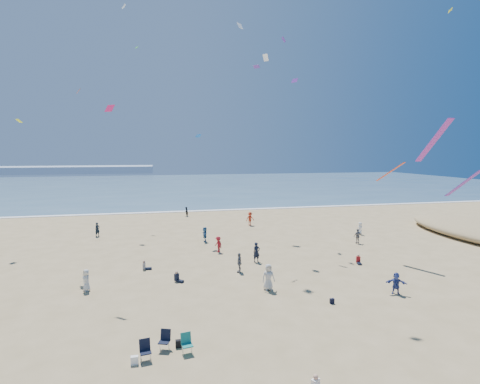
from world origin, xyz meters
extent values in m
plane|color=tan|center=(0.00, 0.00, 0.00)|extent=(220.00, 220.00, 0.00)
cube|color=#476B84|center=(0.00, 95.00, 0.03)|extent=(220.00, 100.00, 0.06)
cube|color=white|center=(0.00, 45.00, 0.04)|extent=(220.00, 1.20, 0.08)
cube|color=#7A8EA8|center=(-60.00, 170.00, 1.60)|extent=(110.00, 20.00, 3.20)
imported|color=red|center=(8.68, 31.21, 0.91)|extent=(1.29, 0.89, 1.83)
imported|color=silver|center=(-8.81, 10.39, 0.80)|extent=(0.81, 0.92, 1.59)
imported|color=silver|center=(4.04, 7.70, 0.95)|extent=(0.94, 0.62, 1.91)
imported|color=black|center=(0.77, 40.38, 0.72)|extent=(0.85, 0.89, 1.44)
imported|color=white|center=(20.26, 22.71, 0.75)|extent=(0.53, 0.77, 1.51)
imported|color=#346390|center=(1.45, 23.30, 0.82)|extent=(0.61, 1.56, 1.65)
imported|color=maroon|center=(2.19, 18.63, 0.79)|extent=(0.98, 1.18, 1.58)
imported|color=black|center=(-10.63, 28.69, 0.84)|extent=(0.72, 0.71, 1.67)
imported|color=black|center=(5.02, 14.52, 0.91)|extent=(0.73, 0.55, 1.81)
imported|color=#33428E|center=(12.61, 4.95, 0.77)|extent=(1.47, 1.06, 1.53)
imported|color=slate|center=(17.66, 18.76, 0.81)|extent=(0.97, 0.45, 1.62)
imported|color=gray|center=(2.86, 12.05, 0.82)|extent=(0.70, 1.04, 1.64)
cube|color=white|center=(-4.96, -0.10, 0.20)|extent=(0.35, 0.20, 0.40)
cube|color=black|center=(-2.84, 1.01, 0.19)|extent=(0.30, 0.22, 0.38)
cube|color=black|center=(7.42, 4.38, 0.17)|extent=(0.28, 0.18, 0.34)
cube|color=#5E2697|center=(11.99, 27.76, 23.70)|extent=(0.41, 0.59, 0.58)
cube|color=white|center=(-7.49, 39.04, 30.04)|extent=(0.53, 0.61, 0.59)
cube|color=#D2194E|center=(-6.96, 12.07, 13.20)|extent=(0.79, 0.76, 0.53)
cube|color=#E3460B|center=(-10.34, 19.20, 15.42)|extent=(0.51, 0.90, 0.38)
cube|color=green|center=(-5.99, 40.90, 25.13)|extent=(0.53, 0.55, 0.29)
cube|color=#532C9A|center=(9.14, 29.93, 20.80)|extent=(0.87, 0.86, 0.35)
cube|color=#D2F017|center=(-17.45, 25.94, 13.19)|extent=(0.70, 0.70, 0.34)
cube|color=white|center=(4.93, 20.93, 22.68)|extent=(0.78, 0.73, 0.60)
cube|color=blue|center=(1.08, 25.28, 11.79)|extent=(0.72, 0.68, 0.33)
cube|color=white|center=(7.77, 21.28, 19.80)|extent=(0.60, 0.65, 0.68)
cube|color=#D9ED1F|center=(25.29, 15.86, 24.02)|extent=(0.79, 0.89, 0.32)
cube|color=#602693|center=(10.80, 20.69, 17.47)|extent=(0.56, 0.81, 0.44)
cube|color=#6428A1|center=(18.60, 5.94, 7.62)|extent=(0.35, 3.14, 2.21)
cube|color=#EA3F18|center=(17.53, 13.26, 8.14)|extent=(0.35, 2.64, 1.87)
cube|color=purple|center=(11.47, 0.72, 10.57)|extent=(0.35, 3.30, 2.33)
camera|label=1|loc=(-3.79, -17.48, 10.00)|focal=28.00mm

